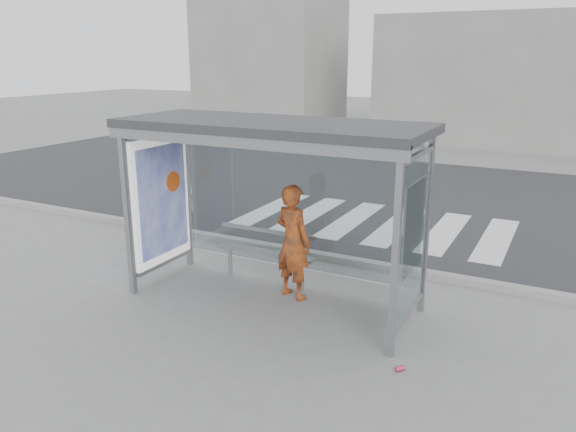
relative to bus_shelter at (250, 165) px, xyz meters
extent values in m
plane|color=slate|center=(0.37, -0.06, -1.98)|extent=(80.00, 80.00, 0.00)
cube|color=#272729|center=(0.37, 6.94, -1.98)|extent=(30.00, 10.00, 0.01)
cube|color=gray|center=(0.37, 1.89, -1.92)|extent=(30.00, 0.18, 0.12)
cube|color=silver|center=(-2.13, 4.44, -1.98)|extent=(0.55, 3.00, 0.00)
cube|color=silver|center=(-1.13, 4.44, -1.98)|extent=(0.55, 3.00, 0.00)
cube|color=silver|center=(-0.13, 4.44, -1.98)|extent=(0.55, 3.00, 0.00)
cube|color=silver|center=(0.87, 4.44, -1.98)|extent=(0.55, 3.00, 0.00)
cube|color=silver|center=(1.87, 4.44, -1.98)|extent=(0.55, 3.00, 0.00)
cube|color=silver|center=(2.87, 4.44, -1.98)|extent=(0.55, 3.00, 0.00)
cube|color=gray|center=(-1.63, -0.76, -0.73)|extent=(0.08, 0.08, 2.50)
cube|color=gray|center=(2.37, -0.76, -0.73)|extent=(0.08, 0.08, 2.50)
cube|color=gray|center=(-1.63, 0.64, -0.73)|extent=(0.08, 0.08, 2.50)
cube|color=gray|center=(2.37, 0.64, -0.73)|extent=(0.08, 0.08, 2.50)
cube|color=#2D2D30|center=(0.37, -0.06, 0.58)|extent=(4.25, 1.65, 0.12)
cube|color=gray|center=(0.37, -0.82, 0.47)|extent=(4.25, 0.06, 0.18)
cube|color=white|center=(0.37, 0.64, -0.68)|extent=(3.80, 0.02, 2.00)
cube|color=white|center=(-1.63, -0.06, -0.68)|extent=(0.15, 1.25, 2.00)
cube|color=blue|center=(-1.54, -0.06, -0.68)|extent=(0.01, 1.10, 1.70)
cylinder|color=#CE4B12|center=(-1.53, 0.19, -0.43)|extent=(0.02, 0.32, 0.32)
cube|color=white|center=(2.37, -0.06, -0.68)|extent=(0.03, 1.25, 2.00)
cube|color=beige|center=(2.34, -0.01, -0.58)|extent=(0.03, 0.86, 1.16)
cube|color=gray|center=(-9.63, 17.94, 1.02)|extent=(6.00, 5.00, 6.00)
cube|color=gray|center=(0.37, 17.94, 0.52)|extent=(8.00, 5.00, 5.00)
imported|color=#DA5614|center=(0.56, 0.25, -1.13)|extent=(0.72, 0.58, 1.71)
cube|color=gray|center=(-0.07, 0.51, -1.48)|extent=(1.66, 0.20, 0.05)
cylinder|color=gray|center=(-0.72, 0.51, -1.74)|extent=(0.06, 0.06, 0.48)
cylinder|color=gray|center=(0.58, 0.51, -1.74)|extent=(0.06, 0.06, 0.48)
cube|color=gray|center=(-0.07, 0.60, -1.15)|extent=(1.66, 0.04, 0.06)
cylinder|color=#D73F6A|center=(2.57, -1.04, -1.95)|extent=(0.12, 0.12, 0.06)
camera|label=1|loc=(4.04, -6.63, 1.48)|focal=35.00mm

